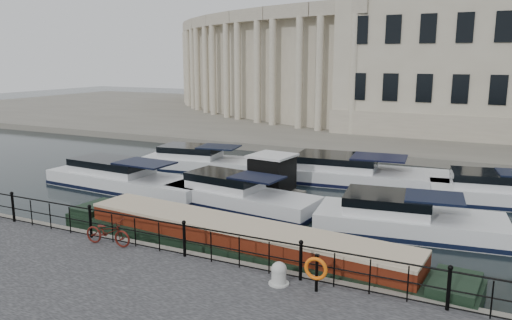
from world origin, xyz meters
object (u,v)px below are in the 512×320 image
Objects in this scene: life_ring_post at (316,269)px; harbour_hut at (272,177)px; mooring_bollard at (279,274)px; narrowboat at (240,246)px; bicycle at (108,232)px.

harbour_hut reaches higher than life_ring_post.
harbour_hut is at bearing 115.12° from mooring_bollard.
life_ring_post is at bearing -53.51° from harbour_hut.
mooring_bollard is at bearing -39.26° from narrowboat.
harbour_hut is (-5.92, 10.30, -0.27)m from life_ring_post.
bicycle is 7.59m from life_ring_post.
mooring_bollard is 1.17m from life_ring_post.
narrowboat is (-2.57, 2.48, -0.50)m from mooring_bollard.
mooring_bollard is 0.22× the size of harbour_hut.
bicycle is at bearing 178.07° from mooring_bollard.
harbour_hut is at bearing 110.83° from narrowboat.
harbour_hut is at bearing -14.32° from bicycle.
bicycle is 4.56m from narrowboat.
mooring_bollard is 3.60m from narrowboat.
life_ring_post is (1.11, -0.03, 0.36)m from mooring_bollard.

